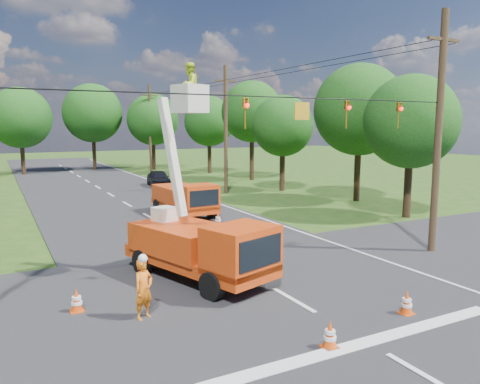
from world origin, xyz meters
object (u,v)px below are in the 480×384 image
tree_right_b (359,110)px  tree_far_c (153,120)px  ground_worker (144,289)px  bucket_truck (200,236)px  traffic_cone_7 (192,205)px  tree_far_a (20,118)px  distant_car (159,178)px  pole_right_far (150,128)px  traffic_cone_3 (218,219)px  traffic_cone_0 (330,335)px  traffic_cone_1 (407,303)px  pole_right_mid (226,129)px  pole_right_near (438,132)px  tree_right_d (252,112)px  second_truck (185,198)px  tree_right_a (411,122)px  tree_right_e (209,121)px  tree_far_b (93,113)px  traffic_cone_2 (219,232)px  traffic_cone_4 (77,301)px

tree_right_b → tree_far_c: bearing=100.4°
ground_worker → tree_right_b: bearing=6.6°
bucket_truck → tree_far_c: size_ratio=0.81×
traffic_cone_7 → tree_far_a: 30.91m
distant_car → pole_right_far: (3.50, 13.58, 4.39)m
traffic_cone_7 → traffic_cone_3: bearing=-95.0°
traffic_cone_0 → tree_far_c: tree_far_c is taller
traffic_cone_0 → traffic_cone_1: (3.25, 0.62, 0.00)m
bucket_truck → pole_right_mid: (10.22, 18.80, 3.54)m
pole_right_near → pole_right_far: size_ratio=1.00×
traffic_cone_0 → tree_right_d: bearing=63.7°
traffic_cone_1 → traffic_cone_3: 13.39m
traffic_cone_3 → tree_right_b: size_ratio=0.07×
second_truck → tree_right_a: tree_right_a is taller
tree_right_e → tree_far_b: (-10.80, 10.00, 1.00)m
pole_right_far → tree_far_a: 13.87m
tree_right_b → traffic_cone_7: bearing=171.8°
traffic_cone_2 → tree_far_a: size_ratio=0.07×
traffic_cone_7 → tree_far_b: (-0.04, 31.27, 6.45)m
pole_right_near → pole_right_mid: (0.00, 20.00, 0.00)m
second_truck → traffic_cone_1: (0.22, -16.73, -0.72)m
bucket_truck → tree_right_a: size_ratio=0.90×
second_truck → traffic_cone_7: 1.83m
pole_right_mid → tree_right_b: bearing=-50.9°
second_truck → distant_car: (2.95, 14.05, -0.36)m
pole_right_mid → tree_far_c: 22.04m
traffic_cone_2 → tree_right_d: (13.44, 20.81, 6.32)m
pole_right_far → tree_far_b: tree_far_b is taller
second_truck → traffic_cone_3: 3.47m
bucket_truck → ground_worker: bearing=-157.0°
distant_car → traffic_cone_7: distant_car is taller
tree_far_a → traffic_cone_3: bearing=-77.3°
ground_worker → tree_right_b: 24.11m
ground_worker → pole_right_near: 13.66m
tree_right_b → pole_right_near: bearing=-118.4°
ground_worker → traffic_cone_7: ground_worker is taller
traffic_cone_7 → tree_right_e: tree_right_e is taller
tree_right_b → tree_far_a: 36.89m
tree_right_a → tree_right_d: (1.30, 21.00, 1.12)m
traffic_cone_3 → tree_far_b: bearing=89.4°
bucket_truck → traffic_cone_7: bearing=51.3°
traffic_cone_4 → pole_right_far: 42.62m
tree_right_d → traffic_cone_2: bearing=-122.9°
traffic_cone_4 → tree_right_b: bearing=29.3°
bucket_truck → tree_right_a: (15.22, 4.80, 4.00)m
traffic_cone_1 → traffic_cone_2: size_ratio=1.00×
tree_right_e → pole_right_far: bearing=136.7°
traffic_cone_0 → traffic_cone_2: bearing=78.2°
tree_far_b → second_truck: bearing=-91.7°
tree_far_b → tree_far_c: 7.20m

